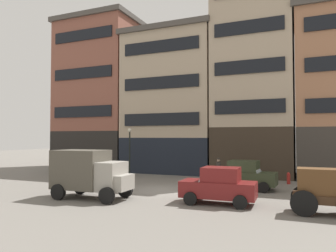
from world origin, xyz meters
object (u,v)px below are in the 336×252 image
Objects in this scene: sedan_light at (246,175)px; pedestrian_officer at (219,169)px; sedan_dark at (219,186)px; fire_hydrant_curbside at (289,178)px; cargo_wagon at (328,188)px; delivery_truck_near at (90,172)px; streetlamp_curbside at (130,145)px.

pedestrian_officer is (-2.41, 2.67, 0.07)m from sedan_light.
fire_hydrant_curbside is at bearing 71.09° from sedan_dark.
sedan_dark is 4.52× the size of fire_hydrant_curbside.
sedan_light is (0.51, 4.99, 0.00)m from sedan_dark.
delivery_truck_near reaches higher than cargo_wagon.
pedestrian_officer is at bearing 129.87° from cargo_wagon.
sedan_light is 3.60m from pedestrian_officer.
sedan_dark is 2.09× the size of pedestrian_officer.
streetlamp_curbside is at bearing 178.29° from fire_hydrant_curbside.
pedestrian_officer is at bearing 103.94° from sedan_dark.
sedan_dark reaches higher than pedestrian_officer.
delivery_truck_near is at bearing -175.66° from cargo_wagon.
sedan_dark is (-4.85, 0.43, -0.23)m from cargo_wagon.
fire_hydrant_curbside is at bearing 55.84° from sedan_light.
sedan_light reaches higher than fire_hydrant_curbside.
delivery_truck_near is 10.88m from streetlamp_curbside.
cargo_wagon is at bearing -5.02° from sedan_dark.
sedan_dark is at bearing -108.91° from fire_hydrant_curbside.
sedan_dark is 5.02m from sedan_light.
streetlamp_curbside is at bearing 138.77° from sedan_dark.
delivery_truck_near is at bearing -139.33° from sedan_light.
cargo_wagon reaches higher than pedestrian_officer.
cargo_wagon is 11.71m from delivery_truck_near.
fire_hydrant_curbside is (2.93, 8.56, -0.49)m from sedan_dark.
cargo_wagon is at bearing -50.13° from pedestrian_officer.
sedan_light is 4.34m from fire_hydrant_curbside.
streetlamp_curbside reaches higher than sedan_light.
delivery_truck_near is 5.29× the size of fire_hydrant_curbside.
sedan_light is at bearing 84.14° from sedan_dark.
fire_hydrant_curbside is at bearing 10.57° from pedestrian_officer.
sedan_dark is at bearing -95.86° from sedan_light.
delivery_truck_near is 13.92m from fire_hydrant_curbside.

